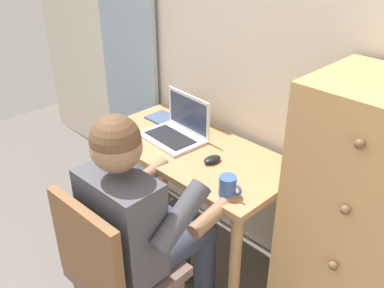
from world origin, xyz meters
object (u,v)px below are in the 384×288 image
Objects in this scene: chair at (114,269)px; coffee_mug at (228,186)px; person_seated at (144,216)px; desk_clock at (122,127)px; laptop at (177,129)px; computer_mouse at (212,159)px; dresser at (363,235)px; notebook_pad at (165,119)px; desk at (192,166)px.

coffee_mug is (0.19, 0.51, 0.28)m from chair.
person_seated reaches higher than chair.
laptop is at bearing 28.85° from desk_clock.
person_seated is 9.88× the size of coffee_mug.
person_seated reaches higher than computer_mouse.
dresser is 0.78m from computer_mouse.
desk_clock is 0.43× the size of notebook_pad.
notebook_pad is (-1.32, 0.07, 0.06)m from dresser.
dresser reaches higher than person_seated.
dresser is 1.10m from laptop.
dresser is 1.32m from notebook_pad.
person_seated is at bearing -120.42° from coffee_mug.
computer_mouse is at bearing -10.29° from laptop.
chair is at bearing -54.23° from notebook_pad.
person_seated is at bearing 91.71° from chair.
chair is at bearing -133.49° from dresser.
person_seated is at bearing -29.65° from desk_clock.
dresser is at bearing 46.51° from chair.
person_seated is 0.39m from coffee_mug.
notebook_pad is at bearing 156.15° from laptop.
chair reaches higher than desk_clock.
desk is at bearing -18.83° from notebook_pad.
coffee_mug is (0.79, -0.32, 0.04)m from notebook_pad.
dresser reaches higher than chair.
dresser is at bearing 3.29° from desk.
chair is 8.67× the size of computer_mouse.
desk is 12.62× the size of desk_clock.
chair is at bearing -78.81° from computer_mouse.
laptop is 3.56× the size of computer_mouse.
laptop is at bearing 117.34° from chair.
desk is 0.49m from coffee_mug.
desk is 0.22m from laptop.
chair is 0.26m from person_seated.
desk is at bearing 175.86° from computer_mouse.
notebook_pad is at bearing 158.17° from coffee_mug.
computer_mouse is 1.11× the size of desk_clock.
chair is 9.63× the size of desk_clock.
laptop reaches higher than coffee_mug.
dresser is 1.41m from desk_clock.
laptop is at bearing -178.43° from dresser.
desk_clock reaches higher than notebook_pad.
chair is at bearing -71.59° from desk.
laptop is (-0.38, 0.73, 0.28)m from chair.
computer_mouse reaches higher than notebook_pad.
computer_mouse is at bearing 9.73° from desk_clock.
desk is 9.46× the size of coffee_mug.
desk is at bearing -9.86° from laptop.
desk_clock is at bearing -163.77° from computer_mouse.
dresser reaches higher than desk.
notebook_pad is (-0.37, 0.12, 0.12)m from desk.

